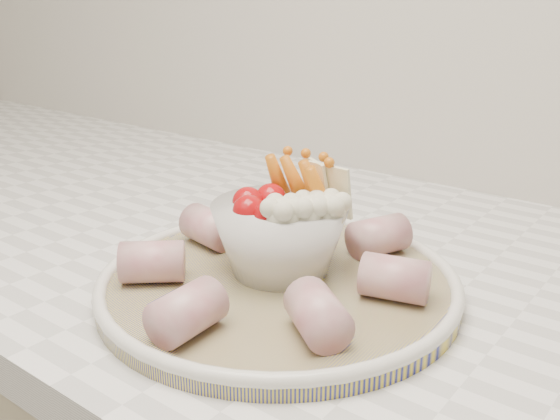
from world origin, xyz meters
The scene contains 3 objects.
serving_platter centered at (0.15, 1.35, 0.93)m, with size 0.34×0.34×0.02m.
veggie_bowl centered at (0.15, 1.36, 0.98)m, with size 0.12×0.12×0.11m.
cured_meat_rolls centered at (0.15, 1.35, 0.95)m, with size 0.27×0.28×0.04m.
Camera 1 is at (0.46, 0.95, 1.18)m, focal length 40.00 mm.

